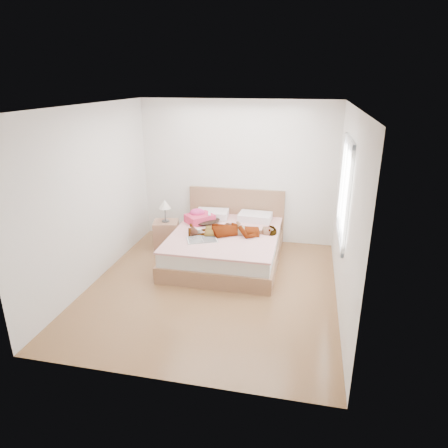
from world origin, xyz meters
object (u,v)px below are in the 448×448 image
(bed, at_px, (226,244))
(magazine, at_px, (202,239))
(plush_toy, at_px, (193,231))
(towel, at_px, (199,217))
(woman, at_px, (233,228))
(nightstand, at_px, (166,233))
(coffee_mug, at_px, (199,232))
(phone, at_px, (209,214))

(bed, distance_m, magazine, 0.61)
(plush_toy, bearing_deg, magazine, -41.42)
(towel, xyz_separation_m, plush_toy, (0.07, -0.63, -0.03))
(woman, bearing_deg, towel, -132.96)
(magazine, height_order, plush_toy, plush_toy)
(plush_toy, height_order, nightstand, nightstand)
(coffee_mug, height_order, nightstand, nightstand)
(plush_toy, bearing_deg, coffee_mug, 37.41)
(magazine, distance_m, nightstand, 1.09)
(coffee_mug, relative_size, nightstand, 0.13)
(woman, xyz_separation_m, phone, (-0.50, 0.40, 0.08))
(phone, distance_m, bed, 0.63)
(phone, xyz_separation_m, plush_toy, (-0.12, -0.61, -0.12))
(magazine, relative_size, plush_toy, 2.30)
(magazine, bearing_deg, plush_toy, 138.58)
(bed, distance_m, plush_toy, 0.65)
(phone, distance_m, plush_toy, 0.63)
(towel, xyz_separation_m, nightstand, (-0.58, -0.14, -0.30))
(bed, xyz_separation_m, magazine, (-0.29, -0.47, 0.24))
(woman, relative_size, nightstand, 1.59)
(towel, height_order, plush_toy, towel)
(woman, relative_size, bed, 0.71)
(woman, height_order, towel, towel)
(phone, relative_size, coffee_mug, 0.83)
(coffee_mug, bearing_deg, bed, 30.76)
(magazine, height_order, coffee_mug, coffee_mug)
(bed, distance_m, coffee_mug, 0.55)
(phone, bearing_deg, plush_toy, -113.01)
(bed, distance_m, nightstand, 1.16)
(towel, distance_m, nightstand, 0.67)
(phone, distance_m, magazine, 0.80)
(woman, relative_size, phone, 15.29)
(nightstand, bearing_deg, towel, 13.79)
(woman, xyz_separation_m, bed, (-0.13, 0.10, -0.34))
(bed, relative_size, nightstand, 2.24)
(coffee_mug, bearing_deg, magazine, -64.86)
(phone, bearing_deg, towel, 162.15)
(towel, distance_m, coffee_mug, 0.59)
(bed, xyz_separation_m, towel, (-0.56, 0.32, 0.33))
(phone, relative_size, nightstand, 0.10)
(magazine, relative_size, nightstand, 0.60)
(nightstand, bearing_deg, magazine, -37.67)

